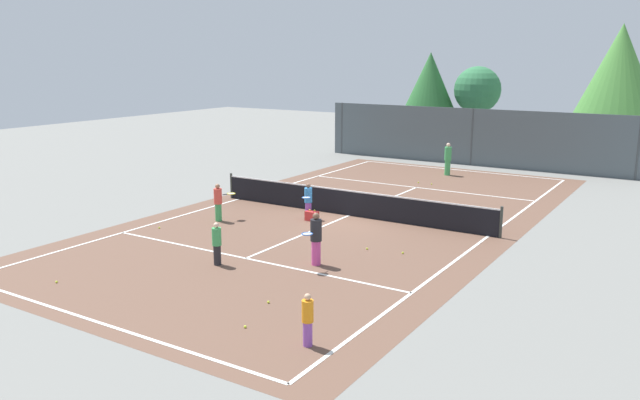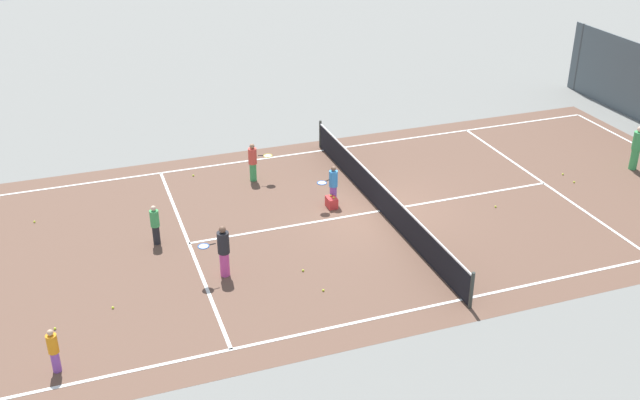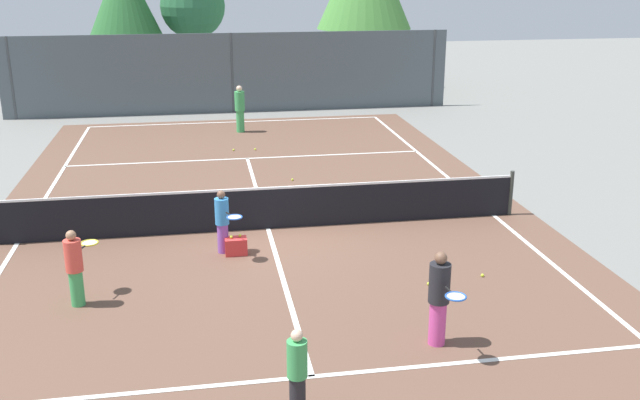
% 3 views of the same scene
% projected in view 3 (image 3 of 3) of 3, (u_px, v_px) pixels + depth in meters
% --- Properties ---
extents(ground_plane, '(80.00, 80.00, 0.00)m').
position_uv_depth(ground_plane, '(268.00, 229.00, 16.70)').
color(ground_plane, slate).
extents(court_surface, '(13.00, 25.00, 0.01)m').
position_uv_depth(court_surface, '(268.00, 229.00, 16.70)').
color(court_surface, brown).
rests_on(court_surface, ground_plane).
extents(tennis_net, '(11.90, 0.10, 1.10)m').
position_uv_depth(tennis_net, '(268.00, 208.00, 16.54)').
color(tennis_net, '#333833').
rests_on(tennis_net, ground_plane).
extents(perimeter_fence, '(18.00, 0.12, 3.20)m').
position_uv_depth(perimeter_fence, '(232.00, 73.00, 29.32)').
color(perimeter_fence, '#515B60').
rests_on(perimeter_fence, ground_plane).
extents(tree_1, '(2.93, 2.93, 5.46)m').
position_uv_depth(tree_1, '(193.00, 7.00, 32.86)').
color(tree_1, brown).
rests_on(tree_1, ground_plane).
extents(player_0, '(0.36, 0.36, 1.69)m').
position_uv_depth(player_0, '(240.00, 108.00, 26.04)').
color(player_0, '#3FA559').
rests_on(player_0, ground_plane).
extents(player_1, '(0.41, 0.92, 1.59)m').
position_uv_depth(player_1, '(439.00, 298.00, 11.38)').
color(player_1, '#D14799').
rests_on(player_1, ground_plane).
extents(player_2, '(0.28, 0.28, 1.29)m').
position_uv_depth(player_2, '(297.00, 372.00, 9.59)').
color(player_2, '#232328').
rests_on(player_2, ground_plane).
extents(player_3, '(0.60, 0.86, 1.37)m').
position_uv_depth(player_3, '(223.00, 221.00, 15.10)').
color(player_3, purple).
rests_on(player_3, ground_plane).
extents(player_4, '(0.58, 0.88, 1.42)m').
position_uv_depth(player_4, '(75.00, 267.00, 12.76)').
color(player_4, '#3FA559').
rests_on(player_4, ground_plane).
extents(ball_crate, '(0.46, 0.31, 0.43)m').
position_uv_depth(ball_crate, '(236.00, 246.00, 15.18)').
color(ball_crate, red).
rests_on(ball_crate, ground_plane).
extents(tennis_ball_2, '(0.07, 0.07, 0.07)m').
position_uv_depth(tennis_ball_2, '(429.00, 284.00, 13.74)').
color(tennis_ball_2, '#CCE533').
rests_on(tennis_ball_2, ground_plane).
extents(tennis_ball_3, '(0.07, 0.07, 0.07)m').
position_uv_depth(tennis_ball_3, '(292.00, 180.00, 20.38)').
color(tennis_ball_3, '#CCE533').
rests_on(tennis_ball_3, ground_plane).
extents(tennis_ball_4, '(0.07, 0.07, 0.07)m').
position_uv_depth(tennis_ball_4, '(255.00, 149.00, 23.71)').
color(tennis_ball_4, '#CCE533').
rests_on(tennis_ball_4, ground_plane).
extents(tennis_ball_5, '(0.07, 0.07, 0.07)m').
position_uv_depth(tennis_ball_5, '(482.00, 275.00, 14.12)').
color(tennis_ball_5, '#CCE533').
rests_on(tennis_ball_5, ground_plane).
extents(tennis_ball_7, '(0.07, 0.07, 0.07)m').
position_uv_depth(tennis_ball_7, '(234.00, 150.00, 23.63)').
color(tennis_ball_7, '#CCE533').
rests_on(tennis_ball_7, ground_plane).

